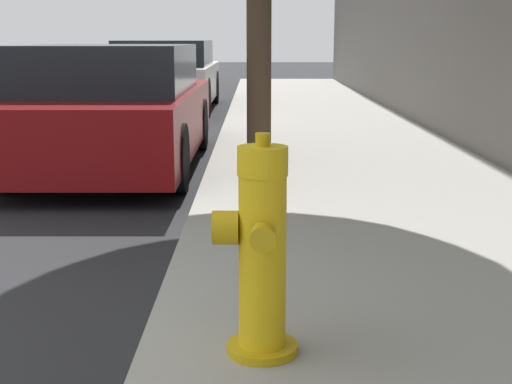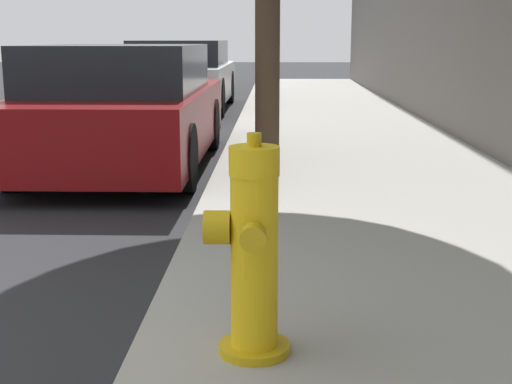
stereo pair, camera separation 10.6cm
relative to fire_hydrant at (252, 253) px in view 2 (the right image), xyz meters
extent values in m
cylinder|color=#C39C11|center=(0.01, 0.00, -0.40)|extent=(0.29, 0.29, 0.04)
cylinder|color=yellow|center=(0.01, 0.00, -0.03)|extent=(0.19, 0.19, 0.69)
cylinder|color=yellow|center=(0.01, 0.00, 0.36)|extent=(0.19, 0.19, 0.11)
cylinder|color=#C39C11|center=(0.01, 0.00, 0.45)|extent=(0.06, 0.06, 0.05)
cylinder|color=#C39C11|center=(0.01, -0.13, 0.10)|extent=(0.10, 0.08, 0.10)
cylinder|color=#C39C11|center=(0.01, 0.13, 0.10)|extent=(0.10, 0.08, 0.10)
cylinder|color=#C39C11|center=(-0.14, 0.00, 0.10)|extent=(0.10, 0.13, 0.13)
cube|color=maroon|center=(-1.52, 4.93, -0.05)|extent=(1.73, 4.18, 0.65)
cube|color=black|center=(-1.52, 4.76, 0.52)|extent=(1.59, 2.30, 0.48)
cylinder|color=black|center=(-2.30, 6.22, -0.23)|extent=(0.20, 0.63, 0.63)
cylinder|color=black|center=(-0.74, 6.22, -0.23)|extent=(0.20, 0.63, 0.63)
cylinder|color=black|center=(-2.30, 3.63, -0.23)|extent=(0.20, 0.63, 0.63)
cylinder|color=black|center=(-0.74, 3.63, -0.23)|extent=(0.20, 0.63, 0.63)
cube|color=silver|center=(-1.74, 11.34, -0.02)|extent=(1.79, 4.54, 0.68)
cube|color=black|center=(-1.74, 11.16, 0.55)|extent=(1.65, 2.50, 0.46)
cylinder|color=black|center=(-2.56, 12.75, -0.20)|extent=(0.20, 0.69, 0.69)
cylinder|color=black|center=(-0.93, 12.75, -0.20)|extent=(0.20, 0.69, 0.69)
cylinder|color=black|center=(-2.56, 9.94, -0.20)|extent=(0.20, 0.69, 0.69)
cylinder|color=black|center=(-0.93, 9.94, -0.20)|extent=(0.20, 0.69, 0.69)
camera|label=1|loc=(-0.02, -2.66, 0.82)|focal=50.00mm
camera|label=2|loc=(0.09, -2.66, 0.82)|focal=50.00mm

